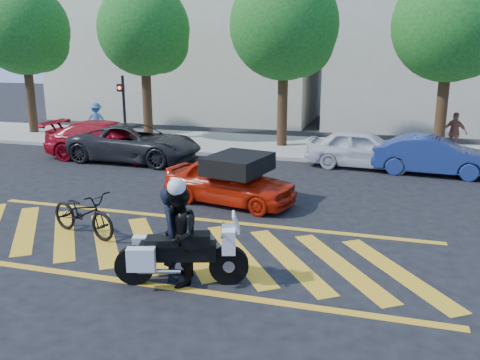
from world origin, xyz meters
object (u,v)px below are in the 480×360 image
(parked_left, at_px, (109,140))
(parked_mid_left, at_px, (135,143))
(red_convertible, at_px, (230,181))
(parked_mid_right, at_px, (363,149))
(officer_moto, at_px, (178,236))
(police_motorcycle, at_px, (179,254))
(parked_right, at_px, (433,156))
(bicycle, at_px, (83,213))
(officer_bike, at_px, (173,234))

(parked_left, xyz_separation_m, parked_mid_left, (1.23, -0.09, -0.03))
(red_convertible, height_order, parked_mid_right, parked_mid_right)
(officer_moto, bearing_deg, police_motorcycle, 40.40)
(parked_mid_left, distance_m, parked_right, 11.12)
(bicycle, xyz_separation_m, parked_mid_right, (5.93, 9.13, 0.16))
(bicycle, height_order, red_convertible, red_convertible)
(bicycle, distance_m, parked_right, 12.12)
(officer_moto, relative_size, parked_mid_left, 0.37)
(police_motorcycle, distance_m, red_convertible, 5.23)
(officer_bike, relative_size, red_convertible, 0.47)
(bicycle, distance_m, officer_moto, 3.67)
(parked_mid_right, relative_size, parked_right, 1.02)
(police_motorcycle, distance_m, parked_right, 11.71)
(red_convertible, bearing_deg, parked_mid_right, -18.54)
(police_motorcycle, relative_size, parked_mid_left, 0.47)
(parked_right, bearing_deg, officer_moto, 158.66)
(officer_bike, xyz_separation_m, red_convertible, (-0.44, 4.97, -0.25))
(officer_bike, xyz_separation_m, parked_right, (5.38, 10.29, -0.23))
(red_convertible, height_order, parked_left, parked_left)
(bicycle, bearing_deg, police_motorcycle, -100.49)
(police_motorcycle, bearing_deg, officer_moto, 130.40)
(police_motorcycle, bearing_deg, parked_mid_right, 58.95)
(police_motorcycle, height_order, parked_mid_left, parked_mid_left)
(police_motorcycle, distance_m, parked_mid_right, 11.22)
(officer_bike, xyz_separation_m, parked_mid_left, (-5.70, 9.27, -0.18))
(officer_bike, relative_size, police_motorcycle, 0.74)
(officer_bike, xyz_separation_m, parked_mid_right, (2.93, 10.67, -0.20))
(police_motorcycle, distance_m, officer_moto, 0.35)
(bicycle, relative_size, parked_mid_right, 0.50)
(officer_bike, distance_m, parked_left, 11.64)
(red_convertible, bearing_deg, parked_right, -35.51)
(officer_moto, distance_m, parked_mid_right, 11.21)
(parked_right, bearing_deg, parked_left, 99.26)
(officer_bike, height_order, parked_left, officer_bike)
(police_motorcycle, xyz_separation_m, red_convertible, (-0.65, 5.18, 0.05))
(police_motorcycle, relative_size, parked_right, 0.60)
(officer_bike, height_order, police_motorcycle, officer_bike)
(parked_mid_right, bearing_deg, parked_right, -95.17)
(officer_bike, bearing_deg, parked_mid_right, -30.54)
(officer_bike, xyz_separation_m, officer_moto, (0.20, -0.20, 0.05))
(red_convertible, height_order, parked_right, parked_right)
(police_motorcycle, xyz_separation_m, parked_mid_left, (-5.91, 9.48, 0.12))
(police_motorcycle, height_order, parked_mid_right, parked_mid_right)
(parked_left, bearing_deg, parked_mid_left, -96.36)
(bicycle, xyz_separation_m, parked_mid_left, (-2.69, 7.73, 0.18))
(bicycle, height_order, officer_moto, officer_moto)
(police_motorcycle, xyz_separation_m, parked_mid_right, (2.71, 10.88, 0.10))
(officer_moto, relative_size, parked_left, 0.37)
(bicycle, height_order, parked_mid_right, parked_mid_right)
(parked_left, distance_m, parked_mid_right, 9.93)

